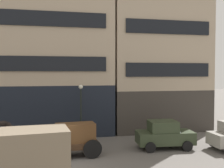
% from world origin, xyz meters
% --- Properties ---
extents(building_center_left, '(9.82, 5.52, 17.62)m').
position_xyz_m(building_center_left, '(0.07, 8.96, 8.86)').
color(building_center_left, black).
rests_on(building_center_left, ground_plane).
extents(building_center_right, '(8.93, 5.52, 17.69)m').
position_xyz_m(building_center_right, '(9.10, 8.96, 8.89)').
color(building_center_right, '#38332D').
rests_on(building_center_right, ground_plane).
extents(cargo_wagon, '(3.00, 1.71, 1.98)m').
position_xyz_m(cargo_wagon, '(1.25, 2.02, 1.15)').
color(cargo_wagon, '#3D2819').
rests_on(cargo_wagon, ground_plane).
extents(draft_horse, '(2.35, 0.73, 2.30)m').
position_xyz_m(draft_horse, '(-1.70, 2.02, 1.27)').
color(draft_horse, black).
rests_on(draft_horse, ground_plane).
extents(delivery_truck_near, '(4.49, 2.47, 2.62)m').
position_xyz_m(delivery_truck_near, '(-1.33, -2.40, 1.42)').
color(delivery_truck_near, maroon).
rests_on(delivery_truck_near, ground_plane).
extents(sedan_light, '(3.82, 2.10, 1.83)m').
position_xyz_m(sedan_light, '(7.16, 2.53, 0.91)').
color(sedan_light, '#2D3823').
rests_on(sedan_light, ground_plane).
extents(streetlamp_curbside, '(0.32, 0.32, 4.12)m').
position_xyz_m(streetlamp_curbside, '(1.98, 5.68, 2.67)').
color(streetlamp_curbside, black).
rests_on(streetlamp_curbside, ground_plane).
extents(fire_hydrant_curbside, '(0.24, 0.24, 0.83)m').
position_xyz_m(fire_hydrant_curbside, '(-0.14, 5.28, 0.43)').
color(fire_hydrant_curbside, maroon).
rests_on(fire_hydrant_curbside, ground_plane).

